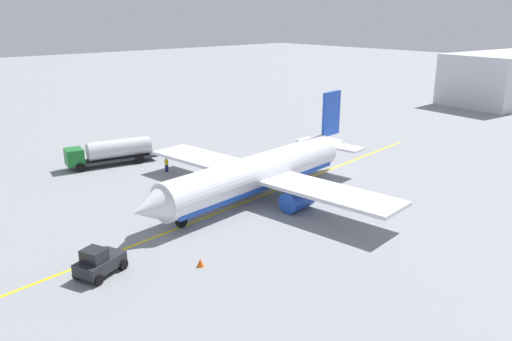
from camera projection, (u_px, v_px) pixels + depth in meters
ground_plane at (256, 198)px, 53.19m from camera, size 400.00×400.00×0.00m
airplane at (259, 173)px, 52.78m from camera, size 31.54×31.17×9.59m
fuel_tanker at (111, 151)px, 64.37m from camera, size 11.49×4.68×3.15m
pushback_tug at (99, 262)px, 37.39m from camera, size 4.08×3.38×2.20m
refueling_worker at (167, 165)px, 61.88m from camera, size 0.50×0.61×1.71m
safety_cone_nose at (200, 263)px, 38.84m from camera, size 0.56×0.56×0.62m
distant_hangar at (507, 78)px, 108.25m from camera, size 29.44×18.57×10.33m
taxi_line_marking at (256, 198)px, 53.19m from camera, size 63.79×7.51×0.01m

